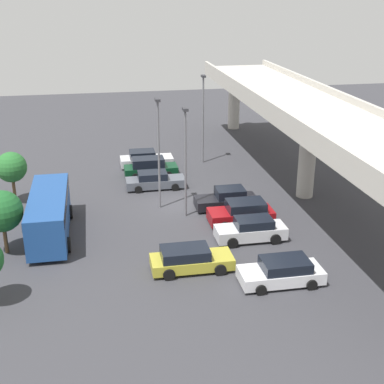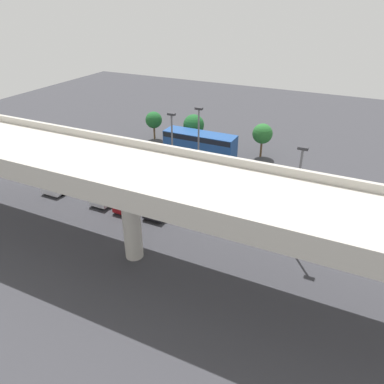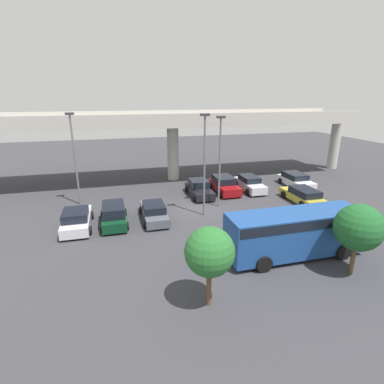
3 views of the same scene
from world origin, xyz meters
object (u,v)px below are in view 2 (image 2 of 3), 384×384
at_px(parked_car_1, 271,199).
at_px(parked_car_5, 111,191).
at_px(parked_car_0, 301,206).
at_px(parked_car_2, 238,193).
at_px(parked_car_4, 135,198).
at_px(tree_front_right, 154,120).
at_px(lamp_post_by_overpass, 199,144).
at_px(tree_front_centre, 194,125).
at_px(lamp_post_near_aisle, 297,192).
at_px(tree_front_left, 262,134).
at_px(parked_car_3, 164,203).
at_px(parked_car_7, 65,181).
at_px(shuttle_bus, 200,143).
at_px(lamp_post_mid_lot, 172,148).
at_px(parked_car_6, 114,167).

distance_m(parked_car_1, parked_car_5, 14.85).
xyz_separation_m(parked_car_0, parked_car_2, (5.86, 0.15, -0.04)).
height_order(parked_car_4, tree_front_right, tree_front_right).
distance_m(lamp_post_by_overpass, tree_front_centre, 11.95).
bearing_deg(tree_front_centre, parked_car_0, 146.26).
height_order(parked_car_0, lamp_post_near_aisle, lamp_post_near_aisle).
bearing_deg(parked_car_0, tree_front_left, -147.49).
height_order(tree_front_centre, tree_front_right, tree_front_centre).
bearing_deg(parked_car_2, parked_car_3, -47.14).
height_order(parked_car_1, tree_front_left, tree_front_left).
xyz_separation_m(parked_car_5, tree_front_right, (4.73, -15.77, 1.84)).
xyz_separation_m(parked_car_7, shuttle_bus, (-8.74, -13.14, 1.03)).
relative_size(parked_car_1, lamp_post_mid_lot, 0.58).
bearing_deg(parked_car_3, parked_car_5, 92.37).
xyz_separation_m(parked_car_4, tree_front_right, (7.51, -15.93, 1.80)).
xyz_separation_m(parked_car_0, tree_front_left, (6.91, -10.85, 2.14)).
bearing_deg(tree_front_centre, parked_car_7, 66.96).
height_order(parked_car_2, lamp_post_mid_lot, lamp_post_mid_lot).
height_order(parked_car_0, lamp_post_by_overpass, lamp_post_by_overpass).
height_order(lamp_post_mid_lot, tree_front_right, lamp_post_mid_lot).
height_order(parked_car_4, parked_car_5, parked_car_4).
bearing_deg(parked_car_4, lamp_post_near_aisle, -90.36).
bearing_deg(parked_car_0, parked_car_4, -68.85).
bearing_deg(tree_front_right, parked_car_1, 150.29).
xyz_separation_m(parked_car_3, shuttle_bus, (2.41, -12.77, 1.02)).
height_order(lamp_post_near_aisle, tree_front_centre, lamp_post_near_aisle).
relative_size(parked_car_0, lamp_post_near_aisle, 0.58).
bearing_deg(tree_front_left, parked_car_4, 66.72).
xyz_separation_m(lamp_post_by_overpass, tree_front_centre, (5.50, -10.41, -2.03)).
height_order(parked_car_6, tree_front_centre, tree_front_centre).
relative_size(parked_car_5, tree_front_centre, 1.13).
xyz_separation_m(parked_car_1, parked_car_4, (11.17, 5.27, -0.01)).
bearing_deg(parked_car_7, tree_front_right, -2.94).
height_order(parked_car_5, tree_front_centre, tree_front_centre).
bearing_deg(lamp_post_near_aisle, parked_car_7, -0.27).
bearing_deg(parked_car_5, shuttle_bus, -13.75).
relative_size(lamp_post_mid_lot, tree_front_left, 1.98).
xyz_separation_m(parked_car_1, parked_car_3, (8.34, 4.88, -0.07)).
relative_size(parked_car_5, lamp_post_by_overpass, 0.56).
distance_m(parked_car_1, parked_car_2, 3.13).
relative_size(parked_car_4, tree_front_left, 1.13).
relative_size(parked_car_3, parked_car_5, 1.00).
relative_size(parked_car_3, tree_front_centre, 1.13).
distance_m(parked_car_7, shuttle_bus, 15.81).
distance_m(parked_car_0, parked_car_3, 12.14).
xyz_separation_m(parked_car_4, lamp_post_by_overpass, (-3.86, -5.34, 4.06)).
height_order(parked_car_1, parked_car_5, parked_car_1).
distance_m(parked_car_1, lamp_post_by_overpass, 8.35).
height_order(parked_car_5, parked_car_7, parked_car_5).
distance_m(parked_car_7, tree_front_right, 16.05).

